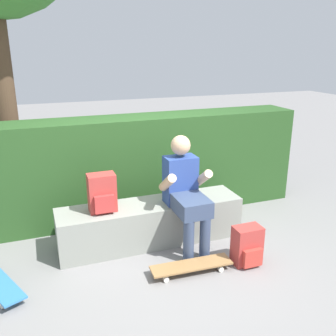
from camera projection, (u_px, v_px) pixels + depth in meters
name	position (u px, v px, depth m)	size (l,w,h in m)	color
ground_plane	(164.00, 260.00, 3.83)	(24.00, 24.00, 0.00)	gray
bench_main	(151.00, 223.00, 4.12)	(2.03, 0.47, 0.46)	gray
person_skater	(185.00, 190.00, 3.90)	(0.49, 0.62, 1.21)	#2D4793
skateboard_near_person	(191.00, 266.00, 3.59)	(0.81, 0.24, 0.09)	olive
backpack_on_bench	(102.00, 194.00, 3.81)	(0.28, 0.23, 0.40)	#B23833
backpack_on_ground	(247.00, 246.00, 3.71)	(0.28, 0.23, 0.40)	#B23833
hedge_row	(128.00, 167.00, 4.69)	(4.50, 0.54, 1.28)	#264B1F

